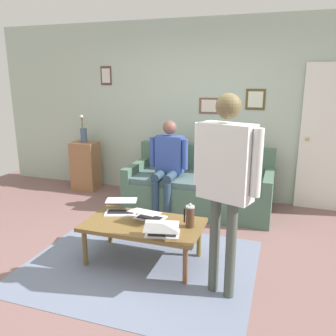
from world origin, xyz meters
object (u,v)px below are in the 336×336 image
object	(u,v)px
couch	(199,188)
person_seated	(168,161)
coffee_table	(143,227)
flower_vase	(83,133)
interior_door	(331,139)
laptop_right	(148,216)
french_press	(190,216)
laptop_center	(162,231)
side_shelf	(86,166)
person_standing	(226,172)
laptop_left	(121,208)

from	to	relation	value
couch	person_seated	distance (m)	0.63
coffee_table	flower_vase	xyz separation A→B (m)	(1.84, -1.91, 0.59)
interior_door	flower_vase	distance (m)	3.76
laptop_right	french_press	size ratio (longest dim) A/B	1.46
flower_vase	coffee_table	bearing A→B (deg)	133.90
flower_vase	person_seated	size ratio (longest dim) A/B	0.35
laptop_center	laptop_right	distance (m)	0.41
side_shelf	flower_vase	size ratio (longest dim) A/B	1.80
side_shelf	person_seated	distance (m)	1.74
french_press	flower_vase	world-z (taller)	flower_vase
laptop_center	side_shelf	bearing A→B (deg)	-45.13
coffee_table	laptop_center	size ratio (longest dim) A/B	3.21
couch	side_shelf	bearing A→B (deg)	-7.83
coffee_table	person_seated	distance (m)	1.46
interior_door	french_press	xyz separation A→B (m)	(1.43, 2.14, -0.49)
laptop_center	person_seated	world-z (taller)	person_seated
side_shelf	person_standing	world-z (taller)	person_standing
laptop_right	flower_vase	distance (m)	2.64
laptop_left	person_standing	bearing A→B (deg)	157.52
laptop_left	person_seated	world-z (taller)	person_seated
interior_door	laptop_right	world-z (taller)	interior_door
interior_door	coffee_table	distance (m)	2.98
french_press	person_standing	xyz separation A→B (m)	(-0.39, 0.36, 0.58)
french_press	person_seated	world-z (taller)	person_seated
couch	interior_door	bearing A→B (deg)	-161.88
interior_door	laptop_left	distance (m)	3.06
couch	person_standing	size ratio (longest dim) A/B	1.16
side_shelf	person_seated	world-z (taller)	person_seated
laptop_center	french_press	size ratio (longest dim) A/B	1.50
interior_door	person_standing	xyz separation A→B (m)	(1.05, 2.50, 0.09)
laptop_left	couch	bearing A→B (deg)	-110.38
laptop_center	laptop_right	size ratio (longest dim) A/B	1.02
couch	person_standing	bearing A→B (deg)	108.93
interior_door	side_shelf	size ratio (longest dim) A/B	2.53
interior_door	french_press	world-z (taller)	interior_door
laptop_left	person_seated	size ratio (longest dim) A/B	0.33
interior_door	flower_vase	size ratio (longest dim) A/B	4.54
person_standing	interior_door	bearing A→B (deg)	-112.73
french_press	laptop_right	bearing A→B (deg)	-5.38
couch	person_seated	bearing A→B (deg)	29.37
french_press	flower_vase	distance (m)	3.00
coffee_table	person_seated	bearing A→B (deg)	-81.70
laptop_left	side_shelf	size ratio (longest dim) A/B	0.51
french_press	coffee_table	bearing A→B (deg)	6.54
side_shelf	person_standing	bearing A→B (deg)	140.58
laptop_right	person_standing	bearing A→B (deg)	154.36
interior_door	side_shelf	xyz separation A→B (m)	(3.75, 0.28, -0.62)
laptop_center	flower_vase	xyz separation A→B (m)	(2.12, -2.13, 0.50)
laptop_right	side_shelf	distance (m)	2.60
flower_vase	interior_door	bearing A→B (deg)	-175.69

